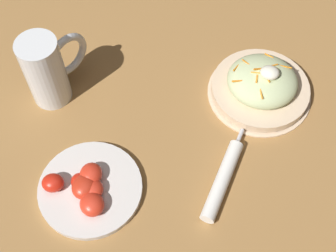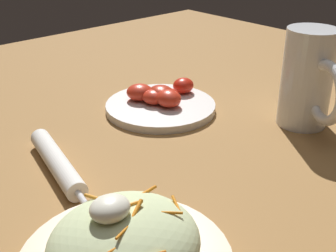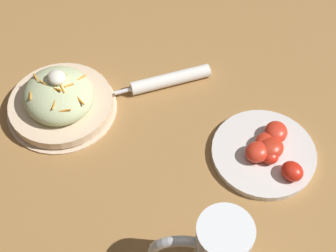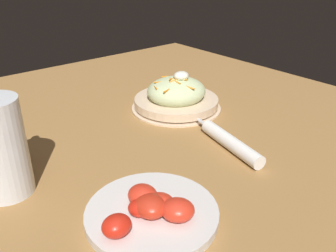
% 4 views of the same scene
% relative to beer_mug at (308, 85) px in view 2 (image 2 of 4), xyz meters
% --- Properties ---
extents(ground_plane, '(1.43, 1.43, 0.00)m').
position_rel_beer_mug_xyz_m(ground_plane, '(0.18, -0.10, -0.07)').
color(ground_plane, '#9E703D').
extents(beer_mug, '(0.10, 0.14, 0.16)m').
position_rel_beer_mug_xyz_m(beer_mug, '(0.00, 0.00, 0.00)').
color(beer_mug, white).
rests_on(beer_mug, ground_plane).
extents(napkin_roll, '(0.06, 0.20, 0.03)m').
position_rel_beer_mug_xyz_m(napkin_roll, '(0.38, -0.14, -0.06)').
color(napkin_roll, white).
rests_on(napkin_roll, ground_plane).
extents(tomato_plate, '(0.20, 0.20, 0.04)m').
position_rel_beer_mug_xyz_m(tomato_plate, '(0.13, -0.21, -0.06)').
color(tomato_plate, silver).
rests_on(tomato_plate, ground_plane).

